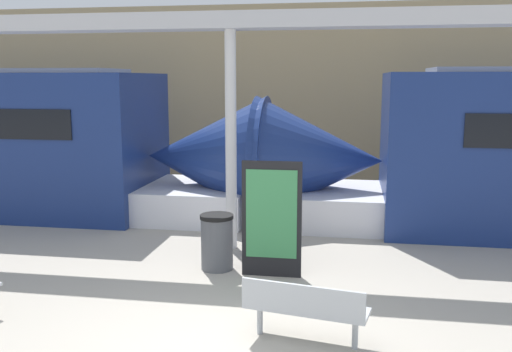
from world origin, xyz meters
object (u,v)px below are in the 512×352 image
Objects in this scene: trash_bin at (217,242)px; support_column_near at (231,142)px; poster_board at (272,219)px; bench_near at (305,306)px.

trash_bin is 0.23× the size of support_column_near.
poster_board reaches higher than trash_bin.
support_column_near is at bearing 125.12° from bench_near.
bench_near is 0.83× the size of poster_board.
support_column_near is (-0.91, 1.36, 1.00)m from poster_board.
poster_board is (-0.69, 2.18, 0.45)m from bench_near.
trash_bin reaches higher than bench_near.
support_column_near is (-1.60, 3.54, 1.45)m from bench_near.
bench_near is 4.15m from support_column_near.
trash_bin is 1.87m from support_column_near.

